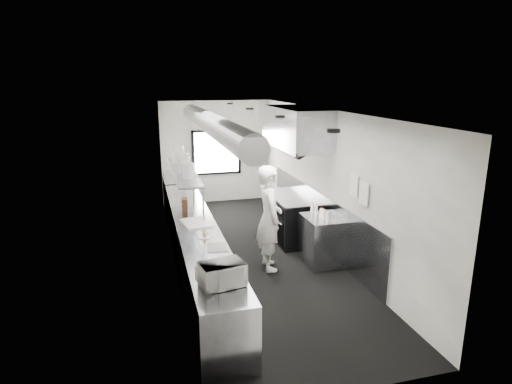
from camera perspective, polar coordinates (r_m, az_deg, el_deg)
floor at (r=8.56m, az=-0.43°, el=-8.32°), size 3.00×8.00×0.01m
ceiling at (r=7.89m, az=-0.47°, el=10.73°), size 3.00×8.00×0.01m
wall_back at (r=11.95m, az=-5.28°, el=5.28°), size 3.00×0.02×2.80m
wall_front at (r=4.56m, az=12.48°, el=-10.98°), size 3.00×0.02×2.80m
wall_left at (r=7.88m, az=-11.06°, el=0.12°), size 0.02×8.00×2.80m
wall_right at (r=8.60m, az=9.27°, el=1.43°), size 0.02×8.00×2.80m
wall_cladding at (r=9.09m, az=8.17°, el=-3.38°), size 0.03×5.50×1.10m
hvac_duct at (r=8.16m, az=-6.00°, el=9.02°), size 0.40×6.40×0.40m
service_window at (r=11.92m, az=-5.26°, el=5.26°), size 1.36×0.05×1.25m
exhaust_hood at (r=8.92m, az=5.30°, el=8.49°), size 0.81×2.20×0.88m
prep_counter at (r=7.74m, az=-7.84°, el=-7.44°), size 0.70×6.00×0.90m
pass_shelf at (r=8.85m, az=-9.59°, el=2.68°), size 0.45×3.00×0.68m
range at (r=9.31m, az=4.68°, el=-3.35°), size 0.88×1.60×0.94m
bottle_station at (r=8.13m, az=8.74°, el=-6.35°), size 0.65×0.80×0.90m
far_work_table at (r=11.24m, az=-10.26°, el=-0.46°), size 0.70×1.20×0.90m
notice_sheet_a at (r=7.49m, az=12.84°, el=0.84°), size 0.02×0.28×0.38m
notice_sheet_b at (r=7.21m, az=14.10°, el=-0.19°), size 0.02×0.28×0.38m
line_cook at (r=7.68m, az=1.76°, el=-3.45°), size 0.49×0.72×1.91m
microwave at (r=5.36m, az=-4.53°, el=-10.81°), size 0.56×0.46×0.29m
deli_tub_a at (r=5.75m, az=-7.44°, el=-10.07°), size 0.16×0.16×0.10m
deli_tub_b at (r=5.70m, az=-7.10°, el=-10.32°), size 0.16×0.16×0.10m
newspaper at (r=6.54m, az=-5.16°, el=-7.31°), size 0.35×0.41×0.01m
small_plate at (r=6.95m, az=-6.80°, el=-5.96°), size 0.24×0.24×0.02m
pastry at (r=6.94m, az=-6.82°, el=-5.58°), size 0.08×0.08×0.08m
cutting_board at (r=7.64m, az=-7.90°, el=-4.04°), size 0.55×0.67×0.02m
knife_block at (r=8.31m, az=-9.41°, el=-1.70°), size 0.14×0.25×0.26m
plate_stack_a at (r=8.08m, az=-9.03°, el=2.81°), size 0.30×0.30×0.28m
plate_stack_b at (r=8.60m, az=-9.62°, el=3.73°), size 0.27×0.27×0.34m
plate_stack_c at (r=8.92m, az=-9.70°, el=4.09°), size 0.26×0.26×0.33m
plate_stack_d at (r=9.60m, az=-10.33°, el=4.95°), size 0.26×0.26×0.38m
squeeze_bottle_a at (r=7.70m, az=9.48°, el=-3.34°), size 0.08×0.08×0.18m
squeeze_bottle_b at (r=7.83m, az=8.96°, el=-2.99°), size 0.07×0.07×0.18m
squeeze_bottle_c at (r=7.92m, az=8.66°, el=-2.82°), size 0.08×0.08×0.17m
squeeze_bottle_d at (r=8.08m, az=7.97°, el=-2.41°), size 0.07×0.07×0.18m
squeeze_bottle_e at (r=8.21m, az=7.48°, el=-2.07°), size 0.08×0.08×0.19m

